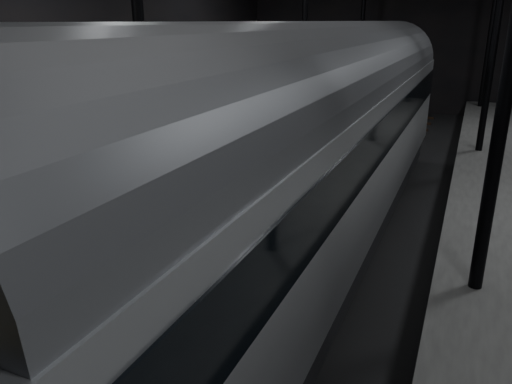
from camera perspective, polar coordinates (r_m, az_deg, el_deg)
The scene contains 5 objects.
ground at distance 15.37m, azimuth 9.17°, elevation -4.25°, with size 44.00×44.00×0.00m, color black.
platform_left at distance 18.32m, azimuth -14.05°, elevation 0.93°, with size 9.00×43.80×1.00m, color #4D4D4B.
tactile_strip at distance 16.03m, azimuth -1.94°, elevation 0.82°, with size 0.50×43.80×0.01m, color olive.
track at distance 15.34m, azimuth 9.18°, elevation -4.01°, with size 2.40×43.00×0.24m.
train at distance 12.89m, azimuth 8.13°, elevation 6.56°, with size 3.27×21.91×5.86m.
Camera 1 is at (3.26, -13.77, 6.00)m, focal length 35.00 mm.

